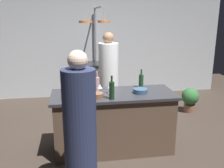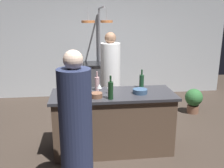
% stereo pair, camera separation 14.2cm
% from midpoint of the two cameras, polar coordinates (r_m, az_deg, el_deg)
% --- Properties ---
extents(ground_plane, '(9.00, 9.00, 0.00)m').
position_cam_midpoint_polar(ground_plane, '(4.04, -0.69, -14.37)').
color(ground_plane, '#382D26').
extents(back_wall, '(6.40, 0.16, 2.60)m').
position_cam_midpoint_polar(back_wall, '(6.38, -4.49, 8.99)').
color(back_wall, '#B2B7BC').
rests_on(back_wall, ground_plane).
extents(kitchen_island, '(1.80, 0.72, 0.90)m').
position_cam_midpoint_polar(kitchen_island, '(3.84, -0.72, -8.50)').
color(kitchen_island, brown).
rests_on(kitchen_island, ground_plane).
extents(stove_range, '(0.80, 0.64, 0.89)m').
position_cam_midpoint_polar(stove_range, '(6.15, -4.02, 0.65)').
color(stove_range, '#47474C').
rests_on(stove_range, ground_plane).
extents(chef, '(0.36, 0.36, 1.71)m').
position_cam_midpoint_polar(chef, '(4.72, -1.64, 0.47)').
color(chef, white).
rests_on(chef, ground_plane).
extents(bar_stool_left, '(0.28, 0.28, 0.68)m').
position_cam_midpoint_polar(bar_stool_left, '(3.29, -8.61, -14.56)').
color(bar_stool_left, '#4C4C51').
rests_on(bar_stool_left, ground_plane).
extents(guest_left, '(0.35, 0.35, 1.68)m').
position_cam_midpoint_polar(guest_left, '(2.78, -8.66, -11.03)').
color(guest_left, '#262D4C').
rests_on(guest_left, ground_plane).
extents(overhead_pot_rack, '(0.60, 1.42, 2.17)m').
position_cam_midpoint_polar(overhead_pot_rack, '(5.49, -4.50, 11.41)').
color(overhead_pot_rack, gray).
rests_on(overhead_pot_rack, ground_plane).
extents(potted_plant, '(0.36, 0.36, 0.52)m').
position_cam_midpoint_polar(potted_plant, '(5.58, 16.50, -3.11)').
color(potted_plant, brown).
rests_on(potted_plant, ground_plane).
extents(pepper_mill, '(0.05, 0.05, 0.21)m').
position_cam_midpoint_polar(pepper_mill, '(3.51, -11.52, -1.53)').
color(pepper_mill, '#382319').
rests_on(pepper_mill, kitchen_island).
extents(wine_bottle_green, '(0.07, 0.07, 0.29)m').
position_cam_midpoint_polar(wine_bottle_green, '(3.95, 5.56, 0.72)').
color(wine_bottle_green, '#193D23').
rests_on(wine_bottle_green, kitchen_island).
extents(wine_bottle_white, '(0.07, 0.07, 0.33)m').
position_cam_midpoint_polar(wine_bottle_white, '(3.43, -8.58, -1.34)').
color(wine_bottle_white, gray).
rests_on(wine_bottle_white, kitchen_island).
extents(wine_bottle_rose, '(0.07, 0.07, 0.29)m').
position_cam_midpoint_polar(wine_bottle_rose, '(3.80, -4.46, 0.12)').
color(wine_bottle_rose, '#B78C8E').
rests_on(wine_bottle_rose, kitchen_island).
extents(wine_bottle_red, '(0.07, 0.07, 0.33)m').
position_cam_midpoint_polar(wine_bottle_red, '(3.40, -1.25, -1.38)').
color(wine_bottle_red, '#143319').
rests_on(wine_bottle_red, kitchen_island).
extents(wine_bottle_dark, '(0.07, 0.07, 0.32)m').
position_cam_midpoint_polar(wine_bottle_dark, '(3.79, -10.27, 0.14)').
color(wine_bottle_dark, black).
rests_on(wine_bottle_dark, kitchen_island).
extents(wine_glass_by_chef, '(0.07, 0.07, 0.15)m').
position_cam_midpoint_polar(wine_glass_by_chef, '(3.57, -10.06, -1.15)').
color(wine_glass_by_chef, silver).
rests_on(wine_glass_by_chef, kitchen_island).
extents(wine_glass_near_right_guest, '(0.07, 0.07, 0.15)m').
position_cam_midpoint_polar(wine_glass_near_right_guest, '(3.64, -3.88, -0.62)').
color(wine_glass_near_right_guest, silver).
rests_on(wine_glass_near_right_guest, kitchen_island).
extents(wine_glass_near_left_guest, '(0.07, 0.07, 0.15)m').
position_cam_midpoint_polar(wine_glass_near_left_guest, '(3.65, -1.58, -0.54)').
color(wine_glass_near_left_guest, silver).
rests_on(wine_glass_near_left_guest, kitchen_island).
extents(mixing_bowl_blue, '(0.21, 0.21, 0.07)m').
position_cam_midpoint_polar(mixing_bowl_blue, '(3.70, 5.31, -1.56)').
color(mixing_bowl_blue, '#334C6B').
rests_on(mixing_bowl_blue, kitchen_island).
extents(mixing_bowl_wooden, '(0.17, 0.17, 0.07)m').
position_cam_midpoint_polar(mixing_bowl_wooden, '(3.49, -4.49, -2.59)').
color(mixing_bowl_wooden, brown).
rests_on(mixing_bowl_wooden, kitchen_island).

